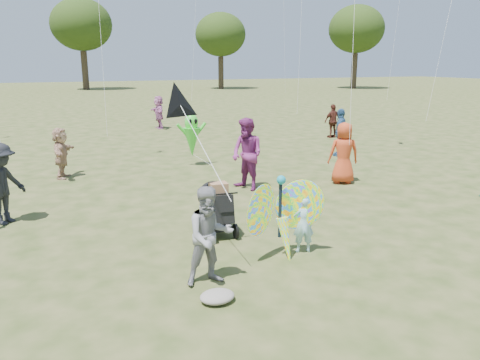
% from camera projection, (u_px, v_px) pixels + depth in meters
% --- Properties ---
extents(ground, '(160.00, 160.00, 0.00)m').
position_uv_depth(ground, '(284.00, 258.00, 8.30)').
color(ground, '#51592B').
rests_on(ground, ground).
extents(child_girl, '(0.44, 0.35, 1.07)m').
position_uv_depth(child_girl, '(303.00, 224.00, 8.45)').
color(child_girl, '#9FD3E2').
rests_on(child_girl, ground).
extents(adult_man, '(0.77, 0.60, 1.57)m').
position_uv_depth(adult_man, '(210.00, 236.00, 7.18)').
color(adult_man, gray).
rests_on(adult_man, ground).
extents(grey_bag, '(0.52, 0.42, 0.16)m').
position_uv_depth(grey_bag, '(217.00, 296.00, 6.77)').
color(grey_bag, gray).
rests_on(grey_bag, ground).
extents(crowd_a, '(0.99, 0.82, 1.75)m').
position_uv_depth(crowd_a, '(344.00, 153.00, 13.22)').
color(crowd_a, '#C3421F').
rests_on(crowd_a, ground).
extents(crowd_b, '(1.24, 1.27, 1.75)m').
position_uv_depth(crowd_b, '(2.00, 184.00, 9.88)').
color(crowd_b, black).
rests_on(crowd_b, ground).
extents(crowd_c, '(1.03, 1.01, 1.74)m').
position_uv_depth(crowd_c, '(340.00, 132.00, 17.11)').
color(crowd_c, '#2E547E').
rests_on(crowd_c, ground).
extents(crowd_d, '(0.86, 1.47, 1.51)m').
position_uv_depth(crowd_d, '(61.00, 153.00, 13.84)').
color(crowd_d, tan).
rests_on(crowd_d, ground).
extents(crowd_e, '(1.01, 1.14, 1.95)m').
position_uv_depth(crowd_e, '(247.00, 154.00, 12.53)').
color(crowd_e, '#7E2A6D').
rests_on(crowd_e, ground).
extents(crowd_h, '(0.91, 0.41, 1.52)m').
position_uv_depth(crowd_h, '(333.00, 121.00, 21.25)').
color(crowd_h, '#4B2119').
rests_on(crowd_h, ground).
extents(crowd_j, '(0.52, 1.57, 1.68)m').
position_uv_depth(crowd_j, '(159.00, 112.00, 24.15)').
color(crowd_j, '#B668A2').
rests_on(crowd_j, ground).
extents(jogging_stroller, '(0.56, 1.08, 1.09)m').
position_uv_depth(jogging_stroller, '(217.00, 205.00, 9.32)').
color(jogging_stroller, black).
rests_on(jogging_stroller, ground).
extents(butterfly_kite, '(1.74, 0.75, 1.69)m').
position_uv_depth(butterfly_kite, '(282.00, 217.00, 8.18)').
color(butterfly_kite, '#E34123').
rests_on(butterfly_kite, ground).
extents(delta_kite_rig, '(0.89, 1.89, 1.80)m').
position_uv_depth(delta_kite_rig, '(180.00, 105.00, 8.23)').
color(delta_kite_rig, black).
rests_on(delta_kite_rig, ground).
extents(alien_kite, '(1.12, 0.69, 1.74)m').
position_uv_depth(alien_kite, '(192.00, 137.00, 15.42)').
color(alien_kite, '#3FDF34').
rests_on(alien_kite, ground).
extents(tree_line, '(91.78, 33.60, 10.79)m').
position_uv_depth(tree_line, '(108.00, 27.00, 48.08)').
color(tree_line, '#3A2D21').
rests_on(tree_line, ground).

